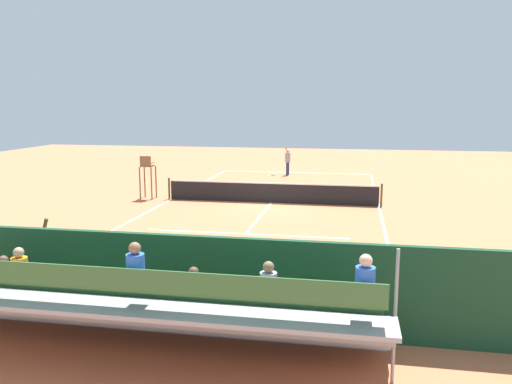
{
  "coord_description": "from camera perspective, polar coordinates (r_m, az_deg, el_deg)",
  "views": [
    {
      "loc": [
        -3.7,
        23.95,
        4.7
      ],
      "look_at": [
        0.0,
        4.0,
        1.2
      ],
      "focal_mm": 36.35,
      "sensor_mm": 36.0,
      "label": 1
    }
  ],
  "objects": [
    {
      "name": "tennis_ball_near",
      "position": [
        33.08,
        2.86,
        1.66
      ],
      "size": [
        0.07,
        0.07,
        0.07
      ],
      "primitive_type": "sphere",
      "color": "#CCDB33",
      "rests_on": "ground"
    },
    {
      "name": "bleacher_stand",
      "position": [
        10.08,
        -11.98,
        -12.39
      ],
      "size": [
        9.06,
        2.4,
        2.48
      ],
      "color": "#9EA0A5",
      "rests_on": "ground"
    },
    {
      "name": "umpire_chair",
      "position": [
        26.11,
        -11.88,
        2.12
      ],
      "size": [
        0.67,
        0.67,
        2.14
      ],
      "color": "brown",
      "rests_on": "ground"
    },
    {
      "name": "tennis_ball_far",
      "position": [
        30.33,
        3.63,
        0.91
      ],
      "size": [
        0.07,
        0.07,
        0.07
      ],
      "primitive_type": "sphere",
      "color": "#CCDB33",
      "rests_on": "ground"
    },
    {
      "name": "tennis_net",
      "position": [
        24.6,
        1.7,
        -0.05
      ],
      "size": [
        10.3,
        0.1,
        1.07
      ],
      "color": "black",
      "rests_on": "ground"
    },
    {
      "name": "backdrop_wall",
      "position": [
        11.25,
        -9.47,
        -9.56
      ],
      "size": [
        18.0,
        0.16,
        2.0
      ],
      "primitive_type": "cube",
      "color": "#194228",
      "rests_on": "ground"
    },
    {
      "name": "tennis_player",
      "position": [
        34.12,
        3.51,
        3.57
      ],
      "size": [
        0.43,
        0.55,
        1.93
      ],
      "color": "navy",
      "rests_on": "ground"
    },
    {
      "name": "equipment_bag",
      "position": [
        11.95,
        -6.5,
        -12.51
      ],
      "size": [
        0.9,
        0.36,
        0.36
      ],
      "primitive_type": "cube",
      "color": "#B22D2D",
      "rests_on": "ground"
    },
    {
      "name": "court_line_markings",
      "position": [
        24.72,
        1.71,
        -1.17
      ],
      "size": [
        10.1,
        22.2,
        0.01
      ],
      "color": "white",
      "rests_on": "ground"
    },
    {
      "name": "tennis_racket",
      "position": [
        33.93,
        1.48,
        1.85
      ],
      "size": [
        0.58,
        0.35,
        0.03
      ],
      "color": "black",
      "rests_on": "ground"
    },
    {
      "name": "line_judge",
      "position": [
        13.72,
        -22.54,
        -6.56
      ],
      "size": [
        0.39,
        0.54,
        1.93
      ],
      "color": "#232328",
      "rests_on": "ground"
    },
    {
      "name": "courtside_bench",
      "position": [
        11.55,
        2.57,
        -11.24
      ],
      "size": [
        1.8,
        0.4,
        0.93
      ],
      "color": "#234C2D",
      "rests_on": "ground"
    },
    {
      "name": "ground_plane",
      "position": [
        24.69,
        1.69,
        -1.19
      ],
      "size": [
        60.0,
        60.0,
        0.0
      ],
      "primitive_type": "plane",
      "color": "#CC7047"
    }
  ]
}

